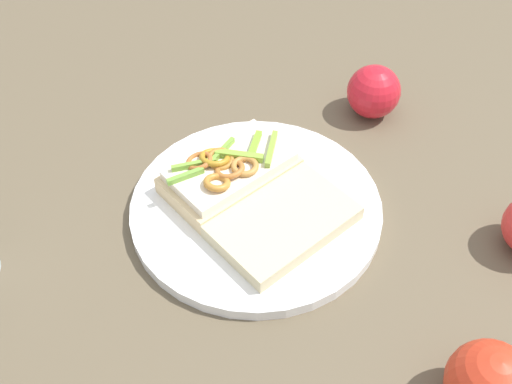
{
  "coord_description": "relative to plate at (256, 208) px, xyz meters",
  "views": [
    {
      "loc": [
        0.47,
        -0.01,
        0.55
      ],
      "look_at": [
        0.0,
        0.0,
        0.03
      ],
      "focal_mm": 43.89,
      "sensor_mm": 36.0,
      "label": 1
    }
  ],
  "objects": [
    {
      "name": "ground_plane",
      "position": [
        0.0,
        0.0,
        -0.01
      ],
      "size": [
        2.0,
        2.0,
        0.0
      ],
      "primitive_type": "plane",
      "color": "brown",
      "rests_on": "ground"
    },
    {
      "name": "plate",
      "position": [
        0.0,
        0.0,
        0.0
      ],
      "size": [
        0.29,
        0.29,
        0.01
      ],
      "primitive_type": "cylinder",
      "color": "white",
      "rests_on": "ground_plane"
    },
    {
      "name": "sandwich",
      "position": [
        -0.03,
        -0.03,
        0.03
      ],
      "size": [
        0.16,
        0.17,
        0.04
      ],
      "rotation": [
        0.0,
        0.0,
        2.27
      ],
      "color": "beige",
      "rests_on": "plate"
    },
    {
      "name": "bread_slice_side",
      "position": [
        0.04,
        0.03,
        0.02
      ],
      "size": [
        0.17,
        0.18,
        0.02
      ],
      "primitive_type": "cube",
      "rotation": [
        0.0,
        0.0,
        2.27
      ],
      "color": "beige",
      "rests_on": "plate"
    },
    {
      "name": "apple_1",
      "position": [
        -0.18,
        0.16,
        0.03
      ],
      "size": [
        0.1,
        0.1,
        0.07
      ],
      "primitive_type": "sphere",
      "rotation": [
        0.0,
        0.0,
        3.94
      ],
      "color": "red",
      "rests_on": "ground_plane"
    },
    {
      "name": "apple_2",
      "position": [
        0.23,
        0.2,
        0.03
      ],
      "size": [
        0.11,
        0.11,
        0.08
      ],
      "primitive_type": "sphere",
      "rotation": [
        0.0,
        0.0,
        4.0
      ],
      "color": "red",
      "rests_on": "ground_plane"
    }
  ]
}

